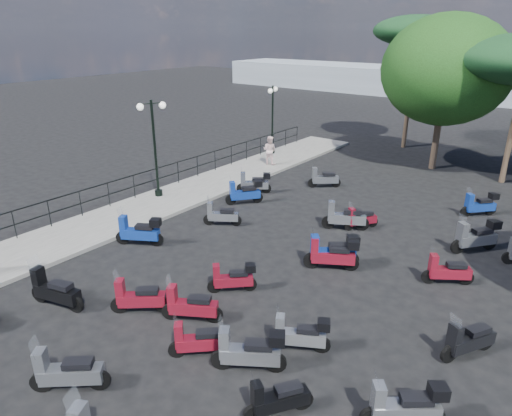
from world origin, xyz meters
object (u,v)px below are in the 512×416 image
Objects in this scene: scooter_28 at (480,205)px; broadleaf_tree at (446,70)px; lamp_post_1 at (154,143)px; scooter_25 at (405,407)px; scooter_16 at (344,217)px; scooter_20 at (332,255)px; scooter_18 at (249,352)px; scooter_6 at (139,298)px; scooter_13 at (198,341)px; scooter_7 at (190,306)px; scooter_15 at (361,219)px; scooter_22 at (476,237)px; scooter_2 at (139,232)px; scooter_5 at (67,373)px; lamp_post_2 at (272,115)px; pine_2 at (417,31)px; scooter_19 at (300,335)px; scooter_3 at (245,193)px; scooter_8 at (233,278)px; scooter_26 at (468,340)px; scooter_21 at (447,271)px; scooter_10 at (324,179)px; scooter_9 at (221,215)px; scooter_14 at (332,252)px; pedestrian_far at (270,150)px; scooter_1 at (55,291)px.

scooter_28 is 8.54m from broadleaf_tree.
scooter_25 is (13.95, -5.82, -2.15)m from lamp_post_1.
lamp_post_1 reaches higher than scooter_16.
scooter_18 is at bearing 158.10° from scooter_20.
scooter_6 reaches higher than scooter_13.
scooter_7 is 1.18× the size of scooter_15.
scooter_22 reaches higher than scooter_6.
scooter_5 is at bearing -171.85° from scooter_2.
pine_2 reaches higher than lamp_post_2.
lamp_post_2 is at bearing -16.25° from scooter_6.
scooter_6 is 0.17× the size of pine_2.
scooter_18 is at bearing 127.91° from scooter_19.
scooter_3 is 0.93× the size of scooter_22.
scooter_25 reaches higher than scooter_8.
scooter_8 is at bearing -3.42° from lamp_post_1.
broadleaf_tree reaches higher than scooter_15.
scooter_20 is (10.00, -10.50, -1.94)m from lamp_post_2.
scooter_13 is (1.16, -0.90, -0.05)m from scooter_7.
scooter_3 is at bearing 5.79° from scooter_26.
scooter_7 is 7.94m from scooter_21.
scooter_10 is at bearing 18.95° from scooter_21.
scooter_2 is at bearing -92.35° from lamp_post_2.
pine_2 is at bearing -40.73° from scooter_10.
scooter_20 reaches higher than scooter_18.
scooter_9 is (4.41, -0.54, -2.23)m from lamp_post_1.
scooter_14 reaches higher than scooter_26.
scooter_28 is at bearing 170.20° from pedestrian_far.
scooter_8 is (6.96, -11.43, -0.52)m from pedestrian_far.
scooter_9 is 0.84× the size of scooter_20.
scooter_10 is (5.62, -3.40, -2.04)m from lamp_post_2.
scooter_16 reaches higher than scooter_2.
scooter_15 is 0.85× the size of scooter_26.
scooter_26 is at bearing -65.15° from pine_2.
scooter_14 is at bearing 75.81° from scooter_21.
scooter_26 is (6.34, 3.07, -0.01)m from scooter_7.
scooter_6 is 0.95× the size of scooter_25.
scooter_14 is at bearing 170.26° from scooter_16.
lamp_post_1 is at bearing 14.93° from scooter_1.
scooter_22 is (13.08, 3.26, -2.10)m from lamp_post_1.
scooter_10 is 9.56m from scooter_21.
scooter_8 is at bearing 41.56° from scooter_19.
scooter_3 is at bearing 6.36° from scooter_18.
scooter_25 is (5.45, -7.94, -0.00)m from scooter_16.
scooter_1 is at bearing 95.61° from pedestrian_far.
scooter_19 is (6.65, -4.56, 0.03)m from scooter_9.
lamp_post_1 is 14.82m from scooter_26.
scooter_21 is at bearing -69.07° from scooter_7.
scooter_8 is 0.15× the size of pine_2.
scooter_9 reaches higher than scooter_8.
scooter_3 is at bearing 51.38° from lamp_post_1.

